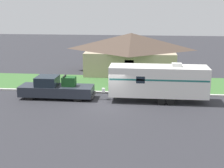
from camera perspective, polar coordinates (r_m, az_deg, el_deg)
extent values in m
plane|color=#2D2D33|center=(25.35, -0.52, -4.02)|extent=(120.00, 120.00, 0.00)
cube|color=beige|center=(28.90, 0.32, -1.55)|extent=(80.00, 0.30, 0.14)
cube|color=#3D6B33|center=(32.42, 0.95, 0.11)|extent=(80.00, 7.00, 0.03)
cube|color=tan|center=(38.08, 3.45, 4.30)|extent=(10.31, 7.71, 2.72)
pyramid|color=#4C3D33|center=(37.74, 3.51, 7.80)|extent=(11.14, 8.33, 1.97)
cube|color=#4C3828|center=(34.38, 3.15, 2.68)|extent=(1.00, 0.06, 2.10)
cylinder|color=black|center=(27.67, -14.87, -1.93)|extent=(0.92, 0.28, 0.92)
cylinder|color=black|center=(29.17, -13.73, -1.03)|extent=(0.92, 0.28, 0.92)
cylinder|color=black|center=(26.48, -6.30, -2.26)|extent=(0.92, 0.28, 0.92)
cylinder|color=black|center=(28.04, -5.59, -1.29)|extent=(0.92, 0.28, 0.92)
cube|color=#282D38|center=(28.11, -12.91, -1.08)|extent=(3.51, 2.02, 0.87)
cube|color=#19232D|center=(27.71, -11.77, 0.56)|extent=(1.83, 1.86, 0.81)
cube|color=#282D38|center=(27.26, -6.54, -1.28)|extent=(2.88, 2.02, 0.87)
cube|color=#333333|center=(27.07, -3.42, -2.02)|extent=(0.12, 1.82, 0.20)
cube|color=#194C1E|center=(27.19, -7.89, 0.45)|extent=(1.15, 0.85, 0.80)
cube|color=black|center=(27.17, -8.68, 1.45)|extent=(0.10, 0.93, 0.08)
cylinder|color=black|center=(25.80, 9.02, -3.08)|extent=(0.68, 0.22, 0.68)
cylinder|color=black|center=(27.75, 8.82, -1.82)|extent=(0.68, 0.22, 0.68)
cylinder|color=black|center=(25.85, 10.69, -3.11)|extent=(0.68, 0.22, 0.68)
cylinder|color=black|center=(27.80, 10.37, -1.86)|extent=(0.68, 0.22, 0.68)
cube|color=silver|center=(26.38, 8.44, 0.59)|extent=(8.14, 2.32, 2.48)
cube|color=#1E6660|center=(25.18, 8.57, 0.65)|extent=(7.98, 0.01, 0.14)
cube|color=#383838|center=(26.89, -1.71, -1.61)|extent=(1.25, 0.12, 0.10)
cylinder|color=silver|center=(26.82, -1.58, -1.14)|extent=(0.28, 0.28, 0.36)
cube|color=silver|center=(26.20, 11.76, 3.44)|extent=(0.80, 0.68, 0.28)
cube|color=#19232D|center=(25.15, 5.23, 0.74)|extent=(0.70, 0.01, 0.56)
cylinder|color=brown|center=(29.65, 10.56, -0.35)|extent=(0.09, 0.09, 1.18)
cube|color=silver|center=(29.48, 10.63, 0.96)|extent=(0.48, 0.20, 0.22)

